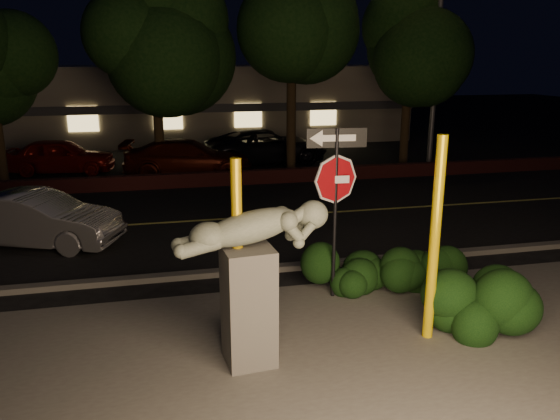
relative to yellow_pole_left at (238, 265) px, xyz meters
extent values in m
plane|color=black|center=(1.55, 10.50, -1.54)|extent=(90.00, 90.00, 0.00)
cube|color=#4C4944|center=(1.55, -0.50, -1.53)|extent=(14.00, 6.00, 0.02)
cube|color=black|center=(1.55, 7.50, -1.53)|extent=(80.00, 8.00, 0.01)
cube|color=#B2AC47|center=(1.55, 7.50, -1.52)|extent=(80.00, 0.12, 0.00)
cube|color=#4C4944|center=(1.55, 3.40, -1.48)|extent=(80.00, 0.25, 0.12)
cube|color=#431615|center=(1.55, 11.80, -1.29)|extent=(40.00, 0.35, 0.50)
cube|color=black|center=(1.55, 17.50, -1.53)|extent=(40.00, 12.00, 0.01)
cube|color=#74685D|center=(1.55, 25.50, 0.46)|extent=(22.00, 10.00, 4.00)
cube|color=#333338|center=(1.55, 20.40, 0.46)|extent=(22.00, 0.20, 0.40)
cube|color=#FFD87F|center=(-4.45, 20.45, 0.06)|extent=(1.40, 0.08, 1.20)
cube|color=#FFD87F|center=(-0.45, 20.45, 0.06)|extent=(1.40, 0.08, 1.20)
cube|color=#FFD87F|center=(3.55, 20.45, 0.06)|extent=(1.40, 0.08, 1.20)
cube|color=#FFD87F|center=(7.55, 20.45, 0.06)|extent=(1.40, 0.08, 1.20)
cylinder|color=black|center=(-0.95, 13.70, 0.59)|extent=(0.36, 0.36, 4.25)
ellipsoid|color=black|center=(-0.95, 13.70, 4.53)|extent=(5.20, 5.20, 4.68)
cylinder|color=black|center=(4.05, 13.30, 0.46)|extent=(0.36, 0.36, 4.00)
ellipsoid|color=black|center=(4.05, 13.30, 4.14)|extent=(4.80, 4.80, 4.32)
cylinder|color=black|center=(9.05, 13.80, 0.41)|extent=(0.36, 0.36, 3.90)
ellipsoid|color=black|center=(9.05, 13.80, 3.90)|extent=(4.40, 4.40, 3.96)
cylinder|color=#E8B50D|center=(0.00, 0.00, 0.00)|extent=(0.15, 0.15, 3.08)
cylinder|color=yellow|center=(3.08, 0.05, 0.11)|extent=(0.17, 0.17, 3.30)
cylinder|color=black|center=(2.07, 1.89, 0.06)|extent=(0.07, 0.07, 3.20)
cube|color=white|center=(2.07, 1.89, 0.75)|extent=(0.48, 0.07, 0.14)
cube|color=black|center=(2.07, 1.89, 1.49)|extent=(1.08, 0.12, 0.34)
cube|color=white|center=(2.07, 1.89, 1.49)|extent=(0.68, 0.08, 0.14)
cube|color=#4C4944|center=(0.14, -0.05, -0.64)|extent=(0.76, 0.76, 1.80)
sphere|color=#626C5B|center=(1.11, 0.04, 0.66)|extent=(0.42, 0.42, 0.42)
ellipsoid|color=black|center=(2.41, 2.00, -1.06)|extent=(1.97, 1.21, 0.95)
ellipsoid|color=black|center=(3.79, 1.76, -0.96)|extent=(1.86, 1.15, 1.15)
ellipsoid|color=black|center=(3.93, 0.05, -0.98)|extent=(1.87, 1.58, 1.11)
cylinder|color=#535359|center=(9.97, 13.29, 3.66)|extent=(0.21, 0.21, 10.39)
imported|color=silver|center=(-3.97, 6.27, -0.88)|extent=(4.24, 2.76, 1.32)
imported|color=maroon|center=(-4.77, 15.32, -0.85)|extent=(4.25, 2.16, 1.39)
imported|color=#3D0D04|center=(0.08, 13.65, -0.83)|extent=(5.07, 2.58, 1.41)
imported|color=black|center=(3.54, 15.70, -0.81)|extent=(5.46, 2.91, 1.46)
camera|label=1|loc=(-1.01, -7.23, 2.83)|focal=35.00mm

